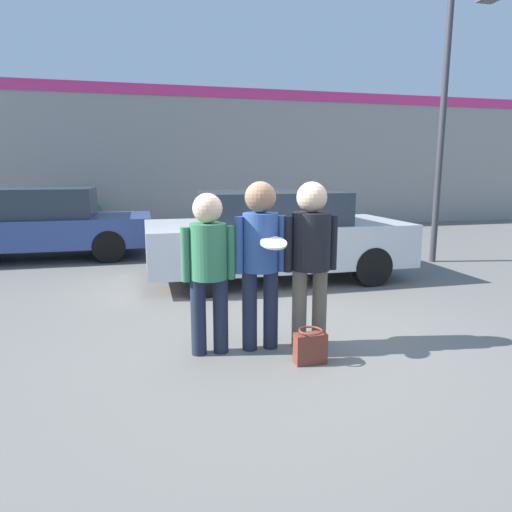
{
  "coord_description": "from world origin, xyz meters",
  "views": [
    {
      "loc": [
        -1.36,
        -4.37,
        1.79
      ],
      "look_at": [
        -0.24,
        0.09,
        0.93
      ],
      "focal_mm": 32.0,
      "sensor_mm": 36.0,
      "label": 1
    }
  ],
  "objects": [
    {
      "name": "ground_plane",
      "position": [
        0.0,
        0.0,
        0.0
      ],
      "size": [
        56.0,
        56.0,
        0.0
      ],
      "primitive_type": "plane",
      "color": "#66635E"
    },
    {
      "name": "storefront_building",
      "position": [
        0.0,
        9.82,
        2.15
      ],
      "size": [
        24.0,
        0.22,
        4.25
      ],
      "color": "gray",
      "rests_on": "ground"
    },
    {
      "name": "person_left",
      "position": [
        -0.76,
        -0.08,
        0.94
      ],
      "size": [
        0.53,
        0.36,
        1.59
      ],
      "color": "#1E2338",
      "rests_on": "ground"
    },
    {
      "name": "person_middle_with_frisbee",
      "position": [
        -0.24,
        -0.09,
        1.01
      ],
      "size": [
        0.52,
        0.54,
        1.69
      ],
      "color": "#1E2338",
      "rests_on": "ground"
    },
    {
      "name": "person_right",
      "position": [
        0.27,
        -0.12,
        1.02
      ],
      "size": [
        0.56,
        0.39,
        1.69
      ],
      "color": "#665B4C",
      "rests_on": "ground"
    },
    {
      "name": "parked_car_near",
      "position": [
        0.78,
        2.86,
        0.74
      ],
      "size": [
        4.25,
        1.93,
        1.46
      ],
      "color": "silver",
      "rests_on": "ground"
    },
    {
      "name": "parked_car_far",
      "position": [
        -3.41,
        5.77,
        0.72
      ],
      "size": [
        4.38,
        1.85,
        1.44
      ],
      "color": "#334784",
      "rests_on": "ground"
    },
    {
      "name": "street_lamp",
      "position": [
        4.43,
        3.47,
        3.21
      ],
      "size": [
        1.05,
        0.35,
        5.2
      ],
      "color": "#38383D",
      "rests_on": "ground"
    },
    {
      "name": "shrub",
      "position": [
        -2.94,
        9.12,
        0.52
      ],
      "size": [
        1.04,
        1.04,
        1.04
      ],
      "color": "#2D6B33",
      "rests_on": "ground"
    },
    {
      "name": "handbag",
      "position": [
        0.12,
        -0.56,
        0.16
      ],
      "size": [
        0.3,
        0.23,
        0.33
      ],
      "color": "brown",
      "rests_on": "ground"
    }
  ]
}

